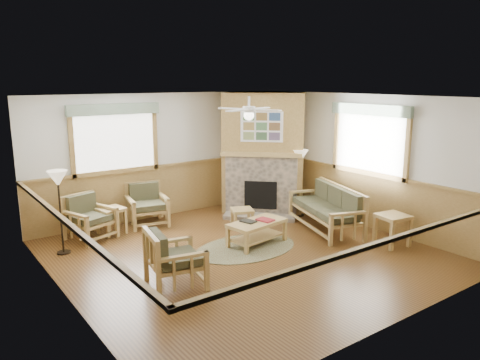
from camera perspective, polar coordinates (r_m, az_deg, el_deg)
floor at (r=8.26m, az=0.61°, el=-9.04°), size 6.00×6.00×0.01m
ceiling at (r=7.70m, az=0.66°, el=10.05°), size 6.00×6.00×0.01m
wall_back at (r=10.39m, az=-9.28°, el=2.98°), size 6.00×0.02×2.70m
wall_front at (r=5.82m, az=18.59°, el=-4.83°), size 6.00×0.02×2.70m
wall_left at (r=6.59m, az=-20.83°, el=-3.04°), size 0.02×6.00×2.70m
wall_right at (r=9.93m, az=14.69°, el=2.31°), size 0.02×6.00×2.70m
wainscot at (r=8.08m, az=0.62°, el=-5.37°), size 6.00×6.00×1.10m
fireplace at (r=10.70m, az=2.91°, el=3.39°), size 3.11×3.11×2.70m
window_back at (r=9.79m, az=-15.24°, el=9.10°), size 1.90×0.16×1.50m
window_right at (r=9.64m, az=15.84°, el=9.03°), size 0.16×1.90×1.50m
ceiling_fan at (r=8.13m, az=1.10°, el=9.88°), size 1.59×1.59×0.36m
sofa at (r=9.59m, az=10.36°, el=-3.43°), size 2.06×1.35×0.88m
armchair_back_left at (r=9.33m, az=-17.79°, el=-4.37°), size 0.96×0.96×0.84m
armchair_back_right at (r=9.92m, az=-11.25°, el=-2.98°), size 0.90×0.90×0.86m
armchair_left at (r=6.99m, az=-7.90°, el=-9.40°), size 0.90×0.90×0.86m
coffee_table at (r=8.66m, az=2.08°, el=-6.46°), size 1.17×0.71×0.44m
end_table_chairs at (r=9.56m, az=-15.37°, el=-4.82°), size 0.54×0.52×0.52m
end_table_sofa at (r=9.02m, az=18.06°, el=-5.82°), size 0.59×0.57×0.58m
footstool at (r=9.69m, az=0.26°, el=-4.60°), size 0.56×0.56×0.37m
braided_rug at (r=8.53m, az=0.75°, el=-8.26°), size 2.54×2.54×0.01m
floor_lamp_left at (r=8.64m, az=-21.04°, el=-3.71°), size 0.45×0.45×1.49m
floor_lamp_right at (r=10.39m, az=7.28°, el=-0.35°), size 0.41×0.41×1.49m
book_red at (r=8.63m, az=3.09°, el=-4.78°), size 0.28×0.34×0.03m
book_dark at (r=8.54m, az=1.01°, el=-4.97°), size 0.26×0.31×0.03m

